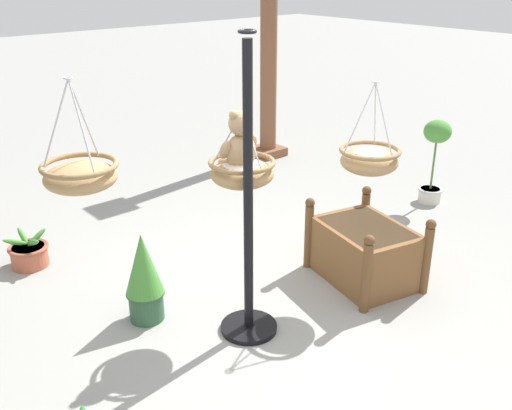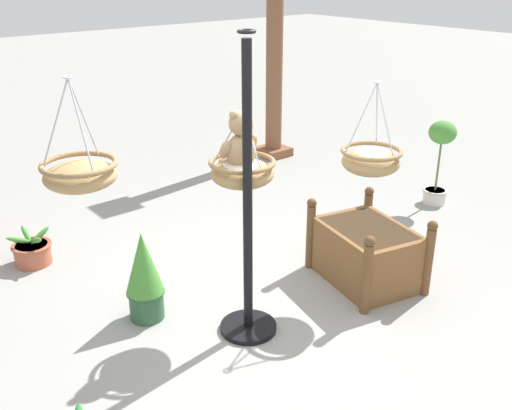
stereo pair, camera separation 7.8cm
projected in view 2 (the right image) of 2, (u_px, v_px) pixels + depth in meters
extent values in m
plane|color=gray|center=(264.00, 315.00, 4.70)|extent=(40.00, 40.00, 0.00)
cylinder|color=black|center=(248.00, 199.00, 4.10)|extent=(0.07, 0.07, 2.21)
cylinder|color=black|center=(248.00, 327.00, 4.52)|extent=(0.44, 0.44, 0.04)
torus|color=black|center=(247.00, 31.00, 3.65)|extent=(0.12, 0.12, 0.02)
ellipsoid|color=#A37F51|center=(242.00, 174.00, 4.33)|extent=(0.48, 0.48, 0.20)
torus|color=olive|center=(242.00, 162.00, 4.29)|extent=(0.50, 0.50, 0.04)
ellipsoid|color=silver|center=(242.00, 171.00, 4.32)|extent=(0.42, 0.42, 0.16)
cylinder|color=#B7B7BC|center=(247.00, 134.00, 4.32)|extent=(0.21, 0.13, 0.37)
cylinder|color=#B7B7BC|center=(227.00, 139.00, 4.20)|extent=(0.21, 0.13, 0.37)
cylinder|color=#B7B7BC|center=(251.00, 142.00, 4.14)|extent=(0.01, 0.23, 0.37)
torus|color=#B7B7BC|center=(242.00, 114.00, 4.15)|extent=(0.06, 0.06, 0.01)
ellipsoid|color=tan|center=(241.00, 152.00, 4.27)|extent=(0.24, 0.20, 0.28)
sphere|color=tan|center=(241.00, 123.00, 4.18)|extent=(0.19, 0.19, 0.18)
ellipsoid|color=tan|center=(235.00, 123.00, 4.24)|extent=(0.09, 0.07, 0.06)
sphere|color=black|center=(233.00, 122.00, 4.26)|extent=(0.03, 0.03, 0.03)
sphere|color=tan|center=(234.00, 115.00, 4.12)|extent=(0.07, 0.07, 0.07)
sphere|color=tan|center=(248.00, 112.00, 4.19)|extent=(0.07, 0.07, 0.07)
ellipsoid|color=tan|center=(225.00, 150.00, 4.20)|extent=(0.08, 0.14, 0.18)
ellipsoid|color=tan|center=(252.00, 143.00, 4.35)|extent=(0.08, 0.14, 0.18)
ellipsoid|color=tan|center=(226.00, 164.00, 4.34)|extent=(0.09, 0.16, 0.09)
ellipsoid|color=tan|center=(240.00, 160.00, 4.42)|extent=(0.09, 0.16, 0.09)
ellipsoid|color=#A37F51|center=(80.00, 176.00, 3.79)|extent=(0.48, 0.48, 0.18)
torus|color=olive|center=(79.00, 164.00, 3.75)|extent=(0.50, 0.50, 0.04)
cylinder|color=#B7B7BC|center=(84.00, 118.00, 3.74)|extent=(0.21, 0.13, 0.57)
cylinder|color=#B7B7BC|center=(55.00, 123.00, 3.63)|extent=(0.21, 0.13, 0.57)
cylinder|color=#B7B7BC|center=(81.00, 126.00, 3.57)|extent=(0.01, 0.23, 0.57)
torus|color=#B7B7BC|center=(68.00, 77.00, 3.54)|extent=(0.06, 0.06, 0.01)
ellipsoid|color=#A37F51|center=(371.00, 162.00, 4.69)|extent=(0.47, 0.47, 0.20)
torus|color=olive|center=(372.00, 151.00, 4.65)|extent=(0.50, 0.50, 0.04)
ellipsoid|color=silver|center=(371.00, 160.00, 4.68)|extent=(0.42, 0.42, 0.17)
cylinder|color=#B7B7BC|center=(377.00, 114.00, 4.64)|extent=(0.20, 0.12, 0.56)
cylinder|color=#B7B7BC|center=(361.00, 118.00, 4.53)|extent=(0.20, 0.12, 0.56)
cylinder|color=#B7B7BC|center=(385.00, 120.00, 4.47)|extent=(0.01, 0.23, 0.56)
torus|color=#B7B7BC|center=(377.00, 82.00, 4.44)|extent=(0.06, 0.06, 0.01)
cylinder|color=brown|center=(274.00, 53.00, 7.97)|extent=(0.23, 0.23, 2.96)
cube|color=brown|center=(273.00, 151.00, 8.52)|extent=(0.42, 0.42, 0.12)
cube|color=brown|center=(366.00, 254.00, 5.13)|extent=(0.81, 0.98, 0.52)
cube|color=#382819|center=(368.00, 231.00, 5.04)|extent=(0.71, 0.86, 0.06)
cylinder|color=brown|center=(310.00, 237.00, 5.33)|extent=(0.08, 0.08, 0.62)
cylinder|color=brown|center=(367.00, 224.00, 5.59)|extent=(0.08, 0.08, 0.62)
cylinder|color=brown|center=(367.00, 279.00, 4.63)|extent=(0.08, 0.08, 0.62)
cylinder|color=brown|center=(428.00, 262.00, 4.89)|extent=(0.08, 0.08, 0.62)
sphere|color=brown|center=(312.00, 203.00, 5.20)|extent=(0.09, 0.09, 0.09)
sphere|color=brown|center=(369.00, 191.00, 5.46)|extent=(0.09, 0.09, 0.09)
sphere|color=brown|center=(370.00, 241.00, 4.49)|extent=(0.09, 0.09, 0.09)
sphere|color=brown|center=(433.00, 226.00, 4.75)|extent=(0.09, 0.09, 0.09)
cylinder|color=#2D5638|center=(147.00, 304.00, 4.63)|extent=(0.27, 0.27, 0.24)
torus|color=#294E32|center=(146.00, 292.00, 4.59)|extent=(0.31, 0.31, 0.03)
cylinder|color=#382819|center=(146.00, 292.00, 4.59)|extent=(0.24, 0.24, 0.03)
cone|color=#478E38|center=(143.00, 263.00, 4.49)|extent=(0.30, 0.30, 0.51)
cylinder|color=beige|center=(434.00, 196.00, 6.84)|extent=(0.26, 0.26, 0.17)
torus|color=#BCB7AE|center=(435.00, 191.00, 6.81)|extent=(0.29, 0.29, 0.03)
cylinder|color=#382819|center=(435.00, 191.00, 6.81)|extent=(0.23, 0.23, 0.03)
cylinder|color=#4C6B38|center=(438.00, 167.00, 6.70)|extent=(0.02, 0.02, 0.57)
ellipsoid|color=#478E38|center=(443.00, 132.00, 6.53)|extent=(0.31, 0.31, 0.27)
cylinder|color=#AD563D|center=(33.00, 254.00, 5.47)|extent=(0.34, 0.34, 0.20)
torus|color=#9C4E37|center=(31.00, 245.00, 5.43)|extent=(0.37, 0.37, 0.03)
cylinder|color=#382819|center=(31.00, 246.00, 5.44)|extent=(0.30, 0.30, 0.03)
ellipsoid|color=#478E38|center=(40.00, 235.00, 5.46)|extent=(0.22, 0.05, 0.17)
ellipsoid|color=#478E38|center=(26.00, 234.00, 5.47)|extent=(0.05, 0.22, 0.14)
ellipsoid|color=#478E38|center=(19.00, 240.00, 5.35)|extent=(0.23, 0.08, 0.14)
ellipsoid|color=#478E38|center=(36.00, 240.00, 5.34)|extent=(0.09, 0.23, 0.13)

